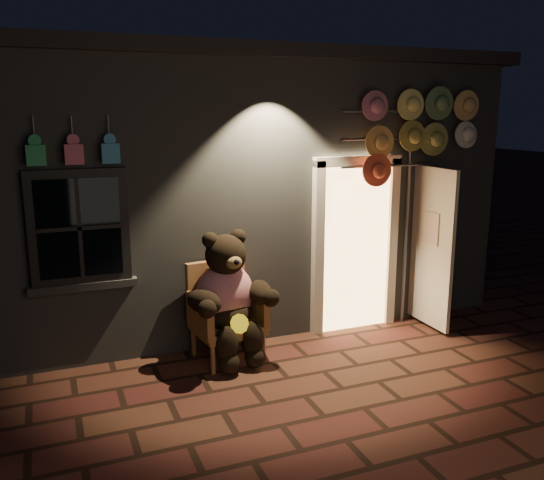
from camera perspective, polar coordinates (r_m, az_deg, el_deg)
ground at (r=5.82m, az=3.26°, el=-15.17°), size 60.00×60.00×0.00m
shop_building at (r=8.98m, az=-7.43°, el=6.25°), size 7.30×5.95×3.51m
wicker_armchair at (r=6.50m, az=-4.78°, el=-7.00°), size 0.81×0.75×1.07m
teddy_bear at (r=6.32m, az=-4.35°, el=-5.70°), size 1.05×0.87×1.45m
hat_rack at (r=7.32m, az=14.24°, el=10.39°), size 1.92×0.22×2.96m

